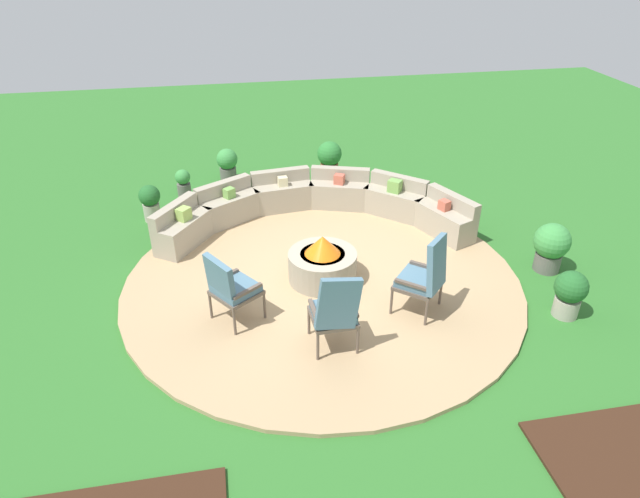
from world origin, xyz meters
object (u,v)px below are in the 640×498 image
Objects in this scene: lounge_chair_front_right at (335,311)px; potted_plant_1 at (183,183)px; fire_pit at (323,263)px; potted_plant_3 at (329,158)px; lounge_chair_back_left at (426,275)px; potted_plant_2 at (227,163)px; curved_stone_bench at (313,205)px; potted_plant_4 at (150,201)px; potted_plant_5 at (570,292)px; lounge_chair_front_left at (230,286)px; potted_plant_0 at (551,245)px.

lounge_chair_front_right reaches higher than potted_plant_1.
fire_pit is 1.29× the size of potted_plant_3.
lounge_chair_back_left is 5.58m from potted_plant_2.
potted_plant_3 reaches higher than curved_stone_bench.
potted_plant_5 is (5.68, -3.87, -0.00)m from potted_plant_4.
lounge_chair_front_left is at bearing 144.23° from lounge_chair_front_right.
potted_plant_2 is (0.86, 0.69, 0.07)m from potted_plant_1.
potted_plant_3 is (2.06, -0.25, 0.07)m from potted_plant_2.
fire_pit is 0.97× the size of lounge_chair_front_left.
fire_pit is at bearing 155.85° from potted_plant_5.
potted_plant_5 reaches higher than potted_plant_2.
potted_plant_2 is (-1.39, 2.18, 0.02)m from curved_stone_bench.
potted_plant_5 is (3.22, 0.16, -0.26)m from lounge_chair_front_right.
potted_plant_1 is 6.98m from potted_plant_5.
lounge_chair_front_right is (-0.32, -3.39, 0.28)m from curved_stone_bench.
potted_plant_1 is (-3.24, 4.35, -0.34)m from lounge_chair_back_left.
potted_plant_4 is at bearing 87.90° from lounge_chair_back_left.
potted_plant_5 reaches higher than potted_plant_4.
fire_pit is 3.44m from potted_plant_0.
lounge_chair_front_right is at bearing 152.67° from lounge_chair_back_left.
fire_pit is 0.87× the size of lounge_chair_back_left.
potted_plant_3 is at bearing 44.48° from lounge_chair_back_left.
lounge_chair_back_left is at bearing 169.02° from potted_plant_5.
potted_plant_4 is (-3.46, -1.29, -0.06)m from potted_plant_3.
fire_pit is 1.58m from lounge_chair_back_left.
lounge_chair_front_left is at bearing 172.03° from potted_plant_5.
fire_pit is 1.57m from lounge_chair_front_right.
potted_plant_5 is (4.41, -0.62, -0.23)m from lounge_chair_front_left.
lounge_chair_front_left reaches higher than potted_plant_0.
lounge_chair_front_right is 1.42m from lounge_chair_back_left.
lounge_chair_back_left reaches higher than lounge_chair_front_left.
lounge_chair_back_left is 5.43m from potted_plant_1.
lounge_chair_front_left is (-1.34, -0.76, 0.26)m from fire_pit.
potted_plant_3 is (0.67, 1.93, 0.08)m from curved_stone_bench.
potted_plant_1 is at bearing -141.39° from potted_plant_2.
fire_pit is at bearing 82.09° from lounge_chair_front_right.
potted_plant_0 is at bearing -24.67° from potted_plant_4.
potted_plant_2 is 0.86× the size of potted_plant_3.
curved_stone_bench is 2.58m from potted_plant_2.
lounge_chair_front_left is at bearing -150.37° from fire_pit.
potted_plant_0 is 1.15× the size of potted_plant_2.
lounge_chair_back_left reaches higher than potted_plant_3.
lounge_chair_front_left is 4.18m from potted_plant_1.
curved_stone_bench is at bearing -33.56° from potted_plant_1.
lounge_chair_front_right is at bearing -79.21° from potted_plant_2.
lounge_chair_front_left is at bearing -79.95° from potted_plant_1.
curved_stone_bench reaches higher than potted_plant_2.
lounge_chair_front_right is 1.97× the size of potted_plant_1.
lounge_chair_front_left is at bearing -68.72° from potted_plant_4.
potted_plant_2 reaches higher than potted_plant_4.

